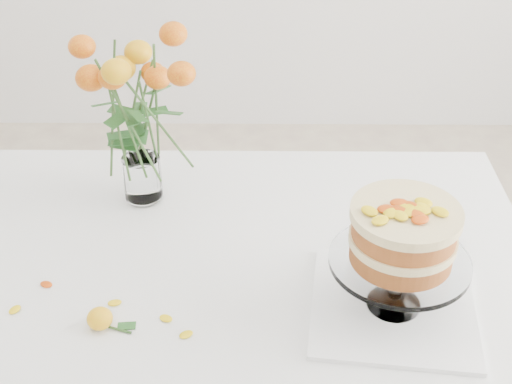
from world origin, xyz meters
TOP-DOWN VIEW (x-y plane):
  - table at (0.00, 0.00)m, footprint 1.43×0.93m
  - napkin at (0.39, -0.11)m, footprint 0.33×0.33m
  - cake_stand at (0.39, -0.11)m, footprint 0.25×0.25m
  - rose_vase at (-0.11, 0.25)m, footprint 0.36×0.36m
  - loose_rose_near at (-0.13, -0.16)m, footprint 0.08×0.05m
  - stray_petal_a at (-0.12, -0.10)m, footprint 0.03×0.02m
  - stray_petal_b at (-0.02, -0.14)m, footprint 0.03×0.02m
  - stray_petal_c at (0.02, -0.18)m, footprint 0.03×0.02m
  - stray_petal_d at (-0.26, -0.05)m, footprint 0.03×0.02m
  - stray_petal_e at (-0.30, -0.12)m, footprint 0.03×0.02m
  - stray_petal_f at (0.30, -0.08)m, footprint 0.03×0.02m

SIDE VIEW (x-z plane):
  - table at x=0.00m, z-range 0.30..1.05m
  - stray_petal_a at x=-0.12m, z-range 0.76..0.76m
  - stray_petal_b at x=-0.02m, z-range 0.76..0.76m
  - stray_petal_c at x=0.02m, z-range 0.76..0.76m
  - stray_petal_d at x=-0.26m, z-range 0.76..0.76m
  - stray_petal_e at x=-0.30m, z-range 0.76..0.76m
  - stray_petal_f at x=0.30m, z-range 0.76..0.76m
  - napkin at x=0.39m, z-range 0.76..0.77m
  - loose_rose_near at x=-0.13m, z-range 0.76..0.80m
  - cake_stand at x=0.39m, z-range 0.80..1.03m
  - rose_vase at x=-0.11m, z-range 0.79..1.22m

